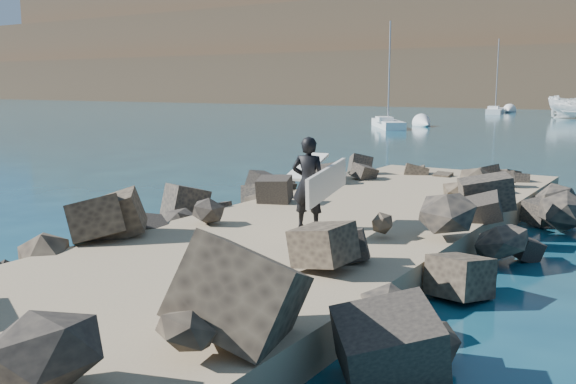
# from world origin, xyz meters

# --- Properties ---
(ground) EXTENTS (800.00, 800.00, 0.00)m
(ground) POSITION_xyz_m (0.00, 0.00, 0.00)
(ground) COLOR #0F384C
(ground) RESTS_ON ground
(jetty) EXTENTS (6.00, 26.00, 0.60)m
(jetty) POSITION_xyz_m (0.00, -2.00, 0.30)
(jetty) COLOR #8C7759
(jetty) RESTS_ON ground
(riprap_left) EXTENTS (2.60, 22.00, 1.00)m
(riprap_left) POSITION_xyz_m (-2.90, -1.50, 0.50)
(riprap_left) COLOR black
(riprap_left) RESTS_ON ground
(riprap_right) EXTENTS (2.60, 22.00, 1.00)m
(riprap_right) POSITION_xyz_m (2.90, -1.50, 0.50)
(riprap_right) COLOR black
(riprap_right) RESTS_ON ground
(surfboard_resting) EXTENTS (1.05, 2.50, 0.08)m
(surfboard_resting) POSITION_xyz_m (-3.19, 5.06, 1.04)
(surfboard_resting) COLOR white
(surfboard_resting) RESTS_ON riprap_left
(surfer_with_board) EXTENTS (1.12, 2.39, 1.95)m
(surfer_with_board) POSITION_xyz_m (0.04, -0.17, 1.58)
(surfer_with_board) COLOR black
(surfer_with_board) RESTS_ON jetty
(sailboat_a) EXTENTS (5.61, 7.21, 9.08)m
(sailboat_a) POSITION_xyz_m (-15.76, 39.41, 0.35)
(sailboat_a) COLOR white
(sailboat_a) RESTS_ON ground
(sailboat_e) EXTENTS (3.23, 8.22, 9.58)m
(sailboat_e) POSITION_xyz_m (-15.60, 72.88, 0.35)
(sailboat_e) COLOR white
(sailboat_e) RESTS_ON ground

